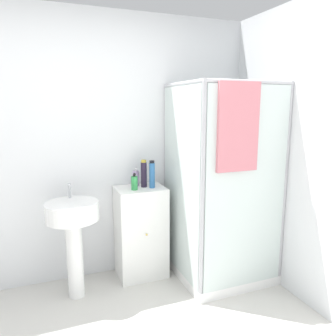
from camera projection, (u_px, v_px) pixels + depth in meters
wall_back at (80, 149)px, 3.03m from camera, size 6.40×0.06×2.50m
shower_enclosure at (218, 226)px, 3.10m from camera, size 0.85×0.88×1.85m
vanity_cabinet at (141, 232)px, 3.18m from camera, size 0.46×0.38×0.89m
sink at (73, 226)px, 2.77m from camera, size 0.44×0.44×0.99m
soap_dispenser at (134, 183)px, 3.00m from camera, size 0.06×0.06×0.16m
shampoo_bottle_tall_black at (144, 174)px, 3.10m from camera, size 0.06×0.06×0.26m
shampoo_bottle_blue at (152, 175)px, 3.07m from camera, size 0.05×0.05×0.26m
lotion_bottle_white at (136, 178)px, 3.15m from camera, size 0.06×0.06×0.18m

